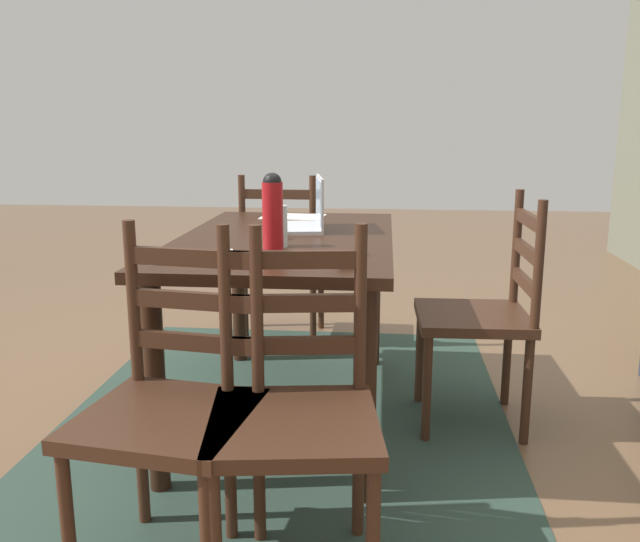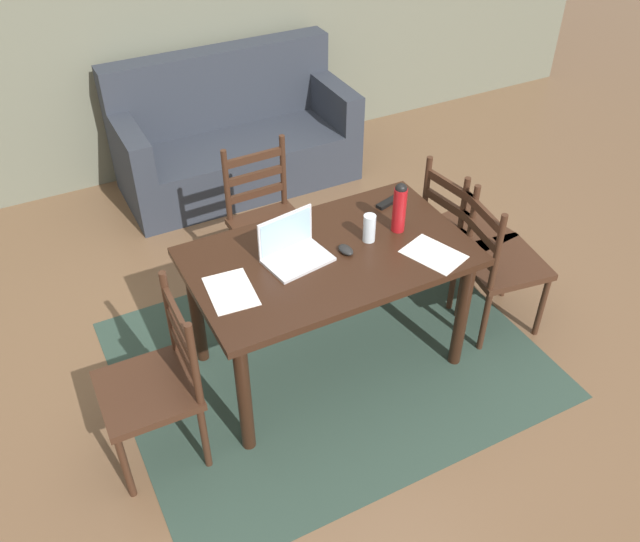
% 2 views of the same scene
% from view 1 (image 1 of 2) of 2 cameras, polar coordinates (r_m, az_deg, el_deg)
% --- Properties ---
extents(ground_plane, '(14.00, 14.00, 0.00)m').
position_cam_1_polar(ground_plane, '(2.96, -2.71, -11.93)').
color(ground_plane, brown).
extents(area_rug, '(2.30, 1.85, 0.01)m').
position_cam_1_polar(area_rug, '(2.96, -2.71, -11.88)').
color(area_rug, '#2D4238').
rests_on(area_rug, ground).
extents(dining_table, '(1.44, 0.85, 0.77)m').
position_cam_1_polar(dining_table, '(2.75, -2.85, 0.77)').
color(dining_table, black).
rests_on(dining_table, ground).
extents(chair_far_head, '(0.45, 0.45, 0.95)m').
position_cam_1_polar(chair_far_head, '(2.80, 13.61, -3.62)').
color(chair_far_head, '#3D2316').
rests_on(chair_far_head, ground).
extents(chair_left_near, '(0.45, 0.45, 0.95)m').
position_cam_1_polar(chair_left_near, '(3.79, -3.16, 0.92)').
color(chair_left_near, '#3D2316').
rests_on(chair_left_near, ground).
extents(chair_right_far, '(0.49, 0.49, 0.95)m').
position_cam_1_polar(chair_right_far, '(1.83, -2.25, -11.99)').
color(chair_right_far, '#3D2316').
rests_on(chair_right_far, ground).
extents(chair_right_near, '(0.50, 0.50, 0.95)m').
position_cam_1_polar(chair_right_near, '(1.90, -12.34, -11.33)').
color(chair_right_near, '#3D2316').
rests_on(chair_right_near, ground).
extents(laptop, '(0.35, 0.27, 0.23)m').
position_cam_1_polar(laptop, '(2.89, -1.19, 4.67)').
color(laptop, silver).
rests_on(laptop, dining_table).
extents(water_bottle, '(0.07, 0.07, 0.29)m').
position_cam_1_polar(water_bottle, '(2.29, -4.03, 4.88)').
color(water_bottle, '#A81419').
rests_on(water_bottle, dining_table).
extents(drinking_glass, '(0.07, 0.07, 0.15)m').
position_cam_1_polar(drinking_glass, '(2.49, -3.52, 3.81)').
color(drinking_glass, silver).
rests_on(drinking_glass, dining_table).
extents(computer_mouse, '(0.07, 0.11, 0.03)m').
position_cam_1_polar(computer_mouse, '(2.66, -3.78, 3.06)').
color(computer_mouse, black).
rests_on(computer_mouse, dining_table).
extents(tv_remote, '(0.18, 0.09, 0.02)m').
position_cam_1_polar(tv_remote, '(2.20, 1.81, 0.90)').
color(tv_remote, black).
rests_on(tv_remote, dining_table).
extents(paper_stack_left, '(0.23, 0.31, 0.00)m').
position_cam_1_polar(paper_stack_left, '(3.28, -2.29, 4.62)').
color(paper_stack_left, white).
rests_on(paper_stack_left, dining_table).
extents(paper_stack_right, '(0.30, 0.35, 0.00)m').
position_cam_1_polar(paper_stack_right, '(2.33, -10.70, 1.18)').
color(paper_stack_right, white).
rests_on(paper_stack_right, dining_table).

